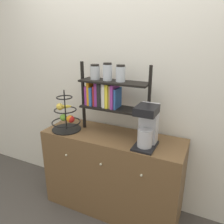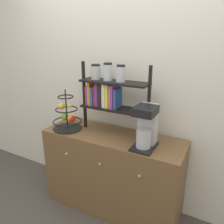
% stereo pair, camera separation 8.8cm
% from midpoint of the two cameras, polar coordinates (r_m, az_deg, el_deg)
% --- Properties ---
extents(ground_plane, '(12.00, 12.00, 0.00)m').
position_cam_midpoint_polar(ground_plane, '(2.44, -1.67, -26.56)').
color(ground_plane, '#47423D').
extents(wall_back, '(7.00, 0.05, 2.60)m').
position_cam_midpoint_polar(wall_back, '(2.21, 4.65, 7.36)').
color(wall_back, silver).
rests_on(wall_back, ground_plane).
extents(sideboard, '(1.39, 0.49, 0.85)m').
position_cam_midpoint_polar(sideboard, '(2.33, 1.19, -15.59)').
color(sideboard, brown).
rests_on(sideboard, ground_plane).
extents(coffee_maker, '(0.18, 0.26, 0.37)m').
position_cam_midpoint_polar(coffee_maker, '(1.87, 10.27, -3.66)').
color(coffee_maker, black).
rests_on(coffee_maker, sideboard).
extents(fruit_stand, '(0.30, 0.30, 0.41)m').
position_cam_midpoint_polar(fruit_stand, '(2.25, -10.56, -1.21)').
color(fruit_stand, black).
rests_on(fruit_stand, sideboard).
extents(shelf_hutch, '(0.70, 0.20, 0.68)m').
position_cam_midpoint_polar(shelf_hutch, '(2.06, 0.07, 5.48)').
color(shelf_hutch, black).
rests_on(shelf_hutch, sideboard).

